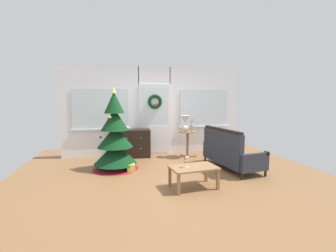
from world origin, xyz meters
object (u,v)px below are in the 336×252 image
side_table (188,139)px  coffee_table (194,170)px  gift_box (131,168)px  christmas_tree (115,140)px  settee_sofa (229,153)px  table_lamp (185,121)px  flower_vase (192,127)px  wine_glass (187,160)px  dresser_cabinet (134,143)px

side_table → coffee_table: 2.29m
coffee_table → gift_box: coffee_table is taller
christmas_tree → side_table: 2.09m
settee_sofa → coffee_table: settee_sofa is taller
table_lamp → flower_vase: size_ratio=1.26×
flower_vase → side_table: bearing=149.0°
christmas_tree → table_lamp: 2.07m
christmas_tree → gift_box: 0.73m
coffee_table → table_lamp: bearing=76.7°
table_lamp → wine_glass: bearing=-106.3°
settee_sofa → gift_box: 2.27m
side_table → gift_box: (-1.64, -0.98, -0.43)m
gift_box → christmas_tree: bearing=138.4°
side_table → gift_box: side_table is taller
settee_sofa → side_table: (-0.60, 1.25, 0.14)m
dresser_cabinet → side_table: dresser_cabinet is taller
settee_sofa → wine_glass: settee_sofa is taller
flower_vase → gift_box: 2.11m
side_table → table_lamp: size_ratio=1.66×
christmas_tree → table_lamp: christmas_tree is taller
coffee_table → settee_sofa: bearing=38.7°
christmas_tree → settee_sofa: (2.57, -0.56, -0.30)m
side_table → flower_vase: bearing=-31.0°
table_lamp → christmas_tree: bearing=-159.1°
dresser_cabinet → table_lamp: table_lamp is taller
settee_sofa → gift_box: size_ratio=9.68×
table_lamp → flower_vase: bearing=-32.0°
dresser_cabinet → side_table: bearing=-13.9°
coffee_table → gift_box: size_ratio=5.12×
christmas_tree → wine_glass: (1.25, -1.53, -0.13)m
table_lamp → coffee_table: 2.41m
side_table → gift_box: 1.96m
side_table → settee_sofa: bearing=-64.5°
table_lamp → wine_glass: (-0.66, -2.26, -0.48)m
table_lamp → coffee_table: size_ratio=0.49×
table_lamp → flower_vase: table_lamp is taller
table_lamp → gift_box: bearing=-147.1°
side_table → table_lamp: table_lamp is taller
flower_vase → coffee_table: size_ratio=0.39×
christmas_tree → coffee_table: 2.08m
christmas_tree → wine_glass: bearing=-50.8°
table_lamp → flower_vase: (0.16, -0.10, -0.17)m
dresser_cabinet → settee_sofa: 2.61m
dresser_cabinet → wine_glass: bearing=-74.1°
table_lamp → flower_vase: 0.25m
dresser_cabinet → gift_box: (-0.18, -1.34, -0.30)m
dresser_cabinet → settee_sofa: (2.05, -1.61, -0.01)m
dresser_cabinet → table_lamp: (1.40, -0.32, 0.63)m
side_table → wine_glass: (-0.72, -2.22, 0.02)m
christmas_tree → dresser_cabinet: bearing=63.8°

